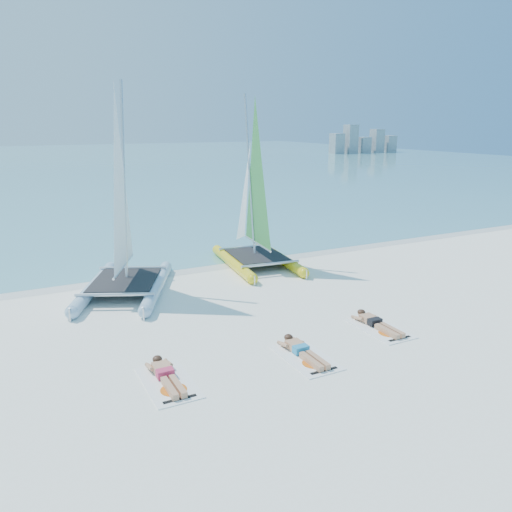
{
  "coord_description": "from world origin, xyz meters",
  "views": [
    {
      "loc": [
        -5.67,
        -11.9,
        5.39
      ],
      "look_at": [
        1.0,
        1.2,
        1.44
      ],
      "focal_mm": 35.0,
      "sensor_mm": 36.0,
      "label": 1
    }
  ],
  "objects_px": {
    "towel_a": "(169,383)",
    "towel_b": "(306,357)",
    "sunbather_c": "(376,322)",
    "sunbather_a": "(166,374)",
    "sunbather_b": "(302,350)",
    "catamaran_blue": "(122,230)",
    "towel_c": "(380,329)",
    "catamaran_yellow": "(252,210)"
  },
  "relations": [
    {
      "from": "towel_a",
      "to": "towel_b",
      "type": "height_order",
      "value": "same"
    },
    {
      "from": "sunbather_c",
      "to": "sunbather_a",
      "type": "bearing_deg",
      "value": -178.02
    },
    {
      "from": "sunbather_b",
      "to": "catamaran_blue",
      "type": "bearing_deg",
      "value": 112.18
    },
    {
      "from": "towel_a",
      "to": "towel_c",
      "type": "relative_size",
      "value": 1.0
    },
    {
      "from": "catamaran_yellow",
      "to": "sunbather_a",
      "type": "distance_m",
      "value": 9.79
    },
    {
      "from": "sunbather_a",
      "to": "towel_b",
      "type": "xyz_separation_m",
      "value": [
        3.25,
        -0.52,
        -0.11
      ]
    },
    {
      "from": "towel_a",
      "to": "sunbather_b",
      "type": "bearing_deg",
      "value": -2.47
    },
    {
      "from": "towel_a",
      "to": "sunbather_b",
      "type": "relative_size",
      "value": 1.07
    },
    {
      "from": "towel_b",
      "to": "sunbather_a",
      "type": "bearing_deg",
      "value": 170.85
    },
    {
      "from": "catamaran_yellow",
      "to": "sunbather_a",
      "type": "xyz_separation_m",
      "value": [
        -5.89,
        -7.56,
        -1.98
      ]
    },
    {
      "from": "catamaran_yellow",
      "to": "sunbather_a",
      "type": "bearing_deg",
      "value": -121.57
    },
    {
      "from": "catamaran_yellow",
      "to": "towel_b",
      "type": "xyz_separation_m",
      "value": [
        -2.63,
        -8.08,
        -2.09
      ]
    },
    {
      "from": "towel_c",
      "to": "sunbather_c",
      "type": "distance_m",
      "value": 0.22
    },
    {
      "from": "catamaran_blue",
      "to": "towel_b",
      "type": "height_order",
      "value": "catamaran_blue"
    },
    {
      "from": "towel_b",
      "to": "sunbather_b",
      "type": "distance_m",
      "value": 0.22
    },
    {
      "from": "catamaran_yellow",
      "to": "sunbather_b",
      "type": "xyz_separation_m",
      "value": [
        -2.63,
        -7.89,
        -1.98
      ]
    },
    {
      "from": "catamaran_blue",
      "to": "towel_a",
      "type": "xyz_separation_m",
      "value": [
        -0.58,
        -6.43,
        -2.07
      ]
    },
    {
      "from": "sunbather_a",
      "to": "sunbather_b",
      "type": "distance_m",
      "value": 3.27
    },
    {
      "from": "towel_c",
      "to": "sunbather_c",
      "type": "xyz_separation_m",
      "value": [
        0.0,
        0.19,
        0.11
      ]
    },
    {
      "from": "catamaran_blue",
      "to": "towel_c",
      "type": "distance_m",
      "value": 8.48
    },
    {
      "from": "towel_a",
      "to": "sunbather_a",
      "type": "height_order",
      "value": "sunbather_a"
    },
    {
      "from": "sunbather_b",
      "to": "towel_c",
      "type": "bearing_deg",
      "value": 7.3
    },
    {
      "from": "towel_a",
      "to": "sunbather_a",
      "type": "xyz_separation_m",
      "value": [
        0.0,
        0.19,
        0.11
      ]
    },
    {
      "from": "catamaran_blue",
      "to": "catamaran_yellow",
      "type": "distance_m",
      "value": 5.47
    },
    {
      "from": "catamaran_blue",
      "to": "towel_a",
      "type": "height_order",
      "value": "catamaran_blue"
    },
    {
      "from": "sunbather_b",
      "to": "catamaran_yellow",
      "type": "bearing_deg",
      "value": 71.54
    },
    {
      "from": "catamaran_yellow",
      "to": "towel_c",
      "type": "distance_m",
      "value": 7.83
    },
    {
      "from": "towel_c",
      "to": "towel_a",
      "type": "bearing_deg",
      "value": -178.02
    },
    {
      "from": "sunbather_a",
      "to": "towel_c",
      "type": "height_order",
      "value": "sunbather_a"
    },
    {
      "from": "towel_a",
      "to": "towel_b",
      "type": "distance_m",
      "value": 3.27
    },
    {
      "from": "catamaran_yellow",
      "to": "towel_b",
      "type": "bearing_deg",
      "value": -101.7
    },
    {
      "from": "catamaran_blue",
      "to": "catamaran_yellow",
      "type": "bearing_deg",
      "value": 38.69
    },
    {
      "from": "towel_a",
      "to": "towel_c",
      "type": "height_order",
      "value": "same"
    },
    {
      "from": "catamaran_yellow",
      "to": "sunbather_c",
      "type": "distance_m",
      "value": 7.62
    },
    {
      "from": "towel_a",
      "to": "sunbather_a",
      "type": "bearing_deg",
      "value": 90.0
    },
    {
      "from": "towel_a",
      "to": "sunbather_c",
      "type": "xyz_separation_m",
      "value": [
        5.96,
        0.4,
        0.11
      ]
    },
    {
      "from": "sunbather_a",
      "to": "towel_c",
      "type": "bearing_deg",
      "value": 0.14
    },
    {
      "from": "catamaran_yellow",
      "to": "sunbather_a",
      "type": "height_order",
      "value": "catamaran_yellow"
    },
    {
      "from": "catamaran_blue",
      "to": "catamaran_yellow",
      "type": "height_order",
      "value": "catamaran_blue"
    },
    {
      "from": "sunbather_b",
      "to": "sunbather_a",
      "type": "bearing_deg",
      "value": 174.17
    },
    {
      "from": "towel_b",
      "to": "sunbather_c",
      "type": "relative_size",
      "value": 1.07
    },
    {
      "from": "catamaran_yellow",
      "to": "sunbather_a",
      "type": "relative_size",
      "value": 3.87
    }
  ]
}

